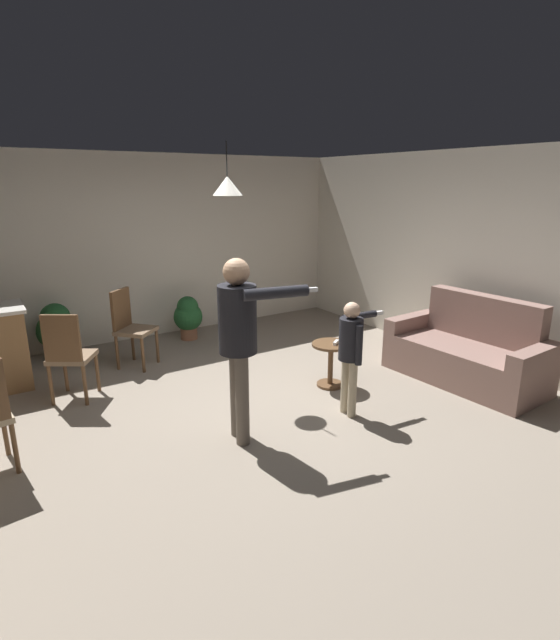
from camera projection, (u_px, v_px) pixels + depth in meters
name	position (u px, v px, depth m)	size (l,w,h in m)	color
ground	(257.00, 412.00, 4.99)	(7.68, 7.68, 0.00)	gray
wall_back	(147.00, 248.00, 7.20)	(6.40, 0.10, 2.70)	silver
wall_right	(468.00, 257.00, 6.29)	(0.10, 6.40, 2.70)	silver
couch_floral	(468.00, 353.00, 5.74)	(0.93, 1.84, 1.00)	#8C6B60
side_table_by_couch	(331.00, 359.00, 5.56)	(0.44, 0.44, 0.52)	brown
person_adult	(239.00, 331.00, 4.20)	(0.78, 0.59, 1.68)	#60564C
person_child	(351.00, 346.00, 4.76)	(0.62, 0.34, 1.18)	tan
dining_chair_near_wall	(130.00, 325.00, 6.12)	(0.59, 0.59, 1.00)	brown
dining_chair_centre_back	(69.00, 353.00, 5.11)	(0.58, 0.58, 1.00)	brown
potted_plant_corner	(57.00, 329.00, 6.35)	(0.51, 0.51, 0.77)	brown
potted_plant_by_wall	(188.00, 316.00, 7.24)	(0.43, 0.43, 0.66)	brown
spare_remote_on_table	(336.00, 342.00, 5.48)	(0.04, 0.13, 0.04)	white
ceiling_light_pendant	(227.00, 186.00, 5.10)	(0.32, 0.32, 0.55)	silver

